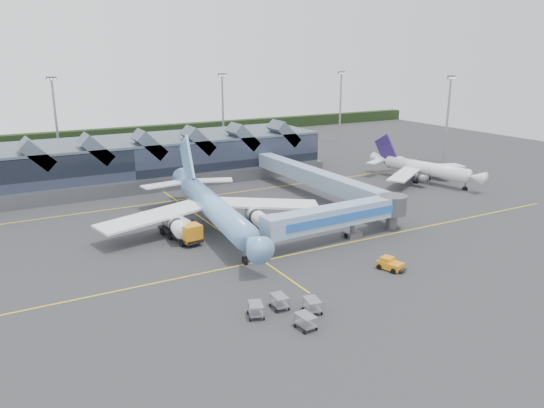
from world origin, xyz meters
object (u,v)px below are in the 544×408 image
regional_jet (423,168)px  main_airliner (212,206)px  pushback_tug (390,264)px  jet_bridge (347,215)px  fuel_truck (179,226)px

regional_jet → main_airliner: bearing=177.1°
main_airliner → pushback_tug: size_ratio=10.76×
regional_jet → pushback_tug: (-40.30, -35.32, -2.41)m
pushback_tug → main_airliner: bearing=99.7°
regional_jet → jet_bridge: size_ratio=1.08×
fuel_truck → pushback_tug: size_ratio=2.76×
main_airliner → fuel_truck: (-6.17, -1.34, -2.01)m
main_airliner → fuel_truck: 6.63m
main_airliner → jet_bridge: 21.80m
regional_jet → jet_bridge: regional_jet is taller
regional_jet → fuel_truck: bearing=177.4°
regional_jet → fuel_truck: regional_jet is taller
regional_jet → jet_bridge: bearing=-160.9°
pushback_tug → jet_bridge: bearing=61.5°
jet_bridge → main_airliner: bearing=137.4°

